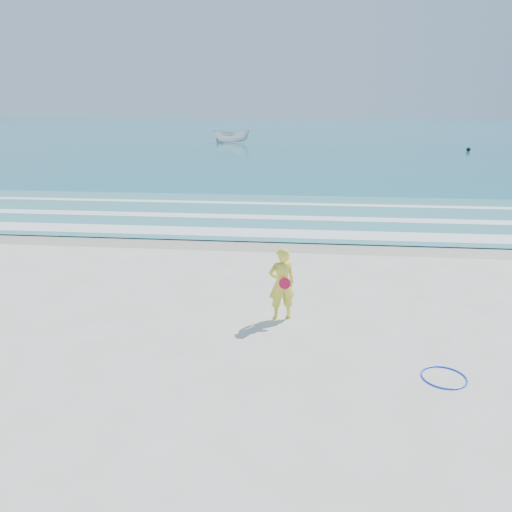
# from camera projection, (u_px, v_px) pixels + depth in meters

# --- Properties ---
(ground) EXTENTS (400.00, 400.00, 0.00)m
(ground) POSITION_uv_depth(u_px,v_px,m) (233.00, 362.00, 9.87)
(ground) COLOR silver
(ground) RESTS_ON ground
(wet_sand) EXTENTS (400.00, 2.40, 0.00)m
(wet_sand) POSITION_uv_depth(u_px,v_px,m) (270.00, 243.00, 18.43)
(wet_sand) COLOR #B2A893
(wet_sand) RESTS_ON ground
(ocean) EXTENTS (400.00, 190.00, 0.04)m
(ocean) POSITION_uv_depth(u_px,v_px,m) (306.00, 129.00, 109.79)
(ocean) COLOR #19727F
(ocean) RESTS_ON ground
(shallow) EXTENTS (400.00, 10.00, 0.01)m
(shallow) POSITION_uv_depth(u_px,v_px,m) (279.00, 214.00, 23.18)
(shallow) COLOR #59B7AD
(shallow) RESTS_ON ocean
(foam_near) EXTENTS (400.00, 1.40, 0.01)m
(foam_near) POSITION_uv_depth(u_px,v_px,m) (273.00, 233.00, 19.66)
(foam_near) COLOR white
(foam_near) RESTS_ON shallow
(foam_mid) EXTENTS (400.00, 0.90, 0.01)m
(foam_mid) POSITION_uv_depth(u_px,v_px,m) (278.00, 217.00, 22.42)
(foam_mid) COLOR white
(foam_mid) RESTS_ON shallow
(foam_far) EXTENTS (400.00, 0.60, 0.01)m
(foam_far) POSITION_uv_depth(u_px,v_px,m) (282.00, 204.00, 25.56)
(foam_far) COLOR white
(foam_far) RESTS_ON shallow
(hoop) EXTENTS (0.94, 0.94, 0.03)m
(hoop) POSITION_uv_depth(u_px,v_px,m) (444.00, 377.00, 9.29)
(hoop) COLOR #0E43FF
(hoop) RESTS_ON ground
(boat) EXTENTS (5.11, 2.22, 1.93)m
(boat) POSITION_uv_depth(u_px,v_px,m) (232.00, 136.00, 66.80)
(boat) COLOR silver
(boat) RESTS_ON ocean
(buoy) EXTENTS (0.46, 0.46, 0.46)m
(buoy) POSITION_uv_depth(u_px,v_px,m) (468.00, 149.00, 54.72)
(buoy) COLOR black
(buoy) RESTS_ON ocean
(woman) EXTENTS (0.73, 0.59, 1.74)m
(woman) POSITION_uv_depth(u_px,v_px,m) (282.00, 284.00, 11.68)
(woman) COLOR yellow
(woman) RESTS_ON ground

